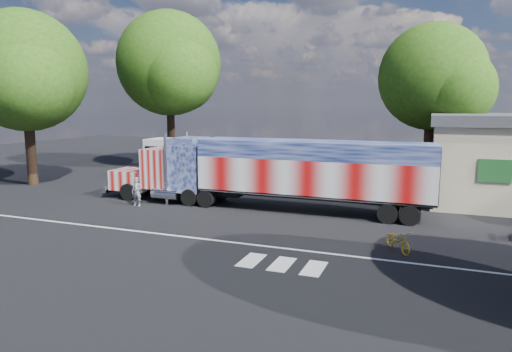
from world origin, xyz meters
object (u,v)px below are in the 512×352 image
(tree_nw_a, at_px, (170,64))
(bicycle, at_px, (398,241))
(tree_w_a, at_px, (26,72))
(coach_bus, at_px, (215,161))
(woman, at_px, (137,192))
(tree_ne_a, at_px, (434,78))
(semi_truck, at_px, (271,171))

(tree_nw_a, bearing_deg, bicycle, -40.34)
(tree_w_a, bearing_deg, bicycle, -14.02)
(coach_bus, height_order, woman, coach_bus)
(tree_ne_a, bearing_deg, semi_truck, -125.01)
(semi_truck, height_order, coach_bus, semi_truck)
(bicycle, bearing_deg, semi_truck, 107.39)
(woman, bearing_deg, tree_nw_a, 108.85)
(woman, bearing_deg, tree_w_a, 159.07)
(semi_truck, relative_size, tree_w_a, 1.57)
(coach_bus, xyz_separation_m, woman, (-0.71, -8.74, -0.82))
(coach_bus, relative_size, tree_nw_a, 0.78)
(semi_truck, xyz_separation_m, tree_ne_a, (8.21, 11.73, 5.54))
(coach_bus, distance_m, tree_w_a, 14.59)
(semi_truck, xyz_separation_m, tree_w_a, (-18.55, 1.03, 5.92))
(bicycle, xyz_separation_m, tree_w_a, (-25.78, 6.44, 7.61))
(bicycle, bearing_deg, tree_ne_a, 50.90)
(coach_bus, bearing_deg, semi_truck, -44.57)
(woman, distance_m, tree_ne_a, 21.98)
(coach_bus, height_order, tree_w_a, tree_w_a)
(woman, distance_m, bicycle, 14.97)
(bicycle, bearing_deg, woman, 131.71)
(woman, relative_size, bicycle, 0.99)
(coach_bus, distance_m, woman, 8.81)
(woman, bearing_deg, bicycle, -17.43)
(coach_bus, bearing_deg, tree_nw_a, 140.51)
(coach_bus, xyz_separation_m, tree_nw_a, (-7.17, 5.91, 7.69))
(woman, relative_size, tree_nw_a, 0.12)
(bicycle, xyz_separation_m, tree_ne_a, (0.99, 17.13, 7.22))
(bicycle, height_order, tree_ne_a, tree_ne_a)
(coach_bus, bearing_deg, woman, -94.63)
(semi_truck, height_order, tree_nw_a, tree_nw_a)
(woman, relative_size, tree_ne_a, 0.14)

